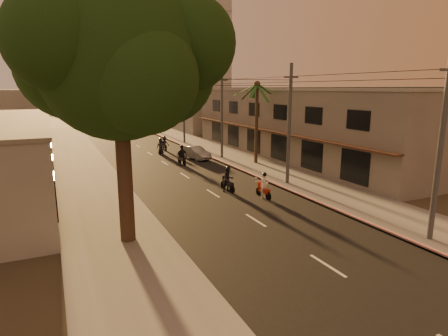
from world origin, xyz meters
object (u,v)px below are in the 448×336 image
at_px(scooter_mid_b, 182,156).
at_px(parked_car, 196,153).
at_px(scooter_red, 264,187).
at_px(broadleaf_tree, 127,59).
at_px(palm_tree, 257,89).
at_px(scooter_far_b, 165,144).
at_px(scooter_mid_a, 228,180).
at_px(scooter_far_a, 161,147).

height_order(scooter_mid_b, parked_car, scooter_mid_b).
bearing_deg(scooter_mid_b, scooter_red, -85.76).
relative_size(broadleaf_tree, scooter_red, 6.63).
height_order(broadleaf_tree, palm_tree, broadleaf_tree).
bearing_deg(parked_car, palm_tree, -58.95).
distance_m(scooter_far_b, parked_car, 6.65).
relative_size(scooter_mid_a, scooter_mid_b, 0.95).
distance_m(scooter_mid_a, scooter_far_b, 19.15).
xyz_separation_m(palm_tree, parked_car, (-4.42, 4.77, -6.50)).
bearing_deg(parked_car, scooter_mid_b, -147.30).
distance_m(scooter_mid_a, scooter_mid_b, 10.40).
xyz_separation_m(scooter_mid_a, scooter_mid_b, (0.07, 10.40, 0.03)).
bearing_deg(scooter_red, scooter_far_a, 94.52).
height_order(palm_tree, scooter_red, palm_tree).
relative_size(scooter_red, parked_car, 0.44).
distance_m(broadleaf_tree, scooter_mid_b, 19.71).
distance_m(scooter_mid_b, scooter_far_b, 8.77).
distance_m(palm_tree, parked_car, 9.19).
distance_m(scooter_far_a, scooter_far_b, 2.54).
distance_m(scooter_red, parked_car, 15.25).
relative_size(palm_tree, scooter_far_a, 4.48).
bearing_deg(scooter_mid_b, scooter_far_a, 90.82).
height_order(scooter_red, parked_car, scooter_red).
distance_m(broadleaf_tree, scooter_far_a, 25.24).
distance_m(broadleaf_tree, scooter_mid_a, 12.47).
height_order(scooter_red, scooter_far_b, scooter_red).
relative_size(scooter_mid_a, parked_car, 0.45).
height_order(scooter_far_a, parked_car, scooter_far_a).
bearing_deg(scooter_far_a, scooter_far_b, 81.66).
relative_size(scooter_far_a, parked_car, 0.44).
distance_m(broadleaf_tree, parked_car, 22.63).
relative_size(scooter_red, scooter_far_a, 1.00).
xyz_separation_m(scooter_mid_a, scooter_far_a, (-0.22, 16.84, 0.00)).
distance_m(scooter_red, scooter_far_a, 19.48).
height_order(scooter_red, scooter_mid_a, scooter_mid_a).
height_order(scooter_mid_a, scooter_far_b, scooter_mid_a).
xyz_separation_m(palm_tree, scooter_far_b, (-5.89, 11.25, -6.34)).
bearing_deg(broadleaf_tree, parked_car, 61.31).
distance_m(broadleaf_tree, scooter_red, 12.51).
bearing_deg(parked_car, broadleaf_tree, -130.47).
bearing_deg(scooter_mid_b, scooter_mid_a, -92.10).
relative_size(broadleaf_tree, scooter_mid_a, 6.46).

